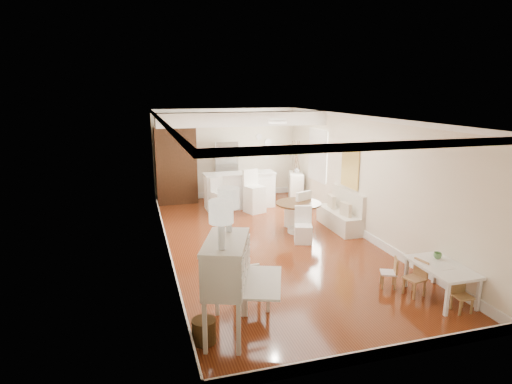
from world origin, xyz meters
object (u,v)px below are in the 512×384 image
wicker_basket (204,331)px  sideboard (296,186)px  slip_chair_far (298,209)px  pantry_cabinet (176,165)px  breakfast_counter (240,190)px  bar_stool_left (220,197)px  kids_chair_c (462,296)px  secretary_bureau (226,288)px  kids_table (440,282)px  bar_stool_right (255,191)px  dining_table (298,218)px  slip_chair_near (303,225)px  kids_chair_b (389,272)px  gustavian_armchair (251,281)px  fridge (238,170)px  kids_chair_a (415,278)px

wicker_basket → sideboard: bearing=59.6°
slip_chair_far → pantry_cabinet: pantry_cabinet is taller
breakfast_counter → bar_stool_left: bearing=-141.0°
kids_chair_c → sideboard: (0.08, 7.21, 0.16)m
secretary_bureau → sideboard: bearing=81.5°
secretary_bureau → kids_table: bearing=20.9°
bar_stool_left → bar_stool_right: (0.98, -0.05, 0.09)m
dining_table → slip_chair_near: 0.70m
kids_chair_b → slip_chair_far: slip_chair_far is taller
wicker_basket → breakfast_counter: breakfast_counter is taller
kids_chair_c → slip_chair_near: slip_chair_near is taller
gustavian_armchair → fridge: size_ratio=0.51×
gustavian_armchair → pantry_cabinet: 6.96m
gustavian_armchair → bar_stool_left: size_ratio=0.90×
breakfast_counter → slip_chair_far: bearing=-67.3°
kids_chair_a → pantry_cabinet: 7.96m
kids_chair_c → kids_chair_a: bearing=120.5°
kids_chair_a → pantry_cabinet: (-3.16, 7.26, 0.84)m
wicker_basket → fridge: bearing=72.8°
secretary_bureau → bar_stool_left: (1.10, 5.87, -0.19)m
secretary_bureau → kids_chair_a: bearing=24.7°
slip_chair_near → slip_chair_far: 1.10m
kids_chair_c → pantry_cabinet: bearing=116.4°
breakfast_counter → slip_chair_near: bearing=-78.8°
secretary_bureau → breakfast_counter: 6.69m
slip_chair_far → fridge: fridge is taller
kids_chair_b → slip_chair_near: size_ratio=0.68×
sideboard → wicker_basket: bearing=-103.3°
kids_table → slip_chair_near: size_ratio=1.42×
kids_table → slip_chair_far: bearing=101.8°
wicker_basket → kids_chair_b: (3.36, 0.77, 0.11)m
slip_chair_near → pantry_cabinet: 5.01m
wicker_basket → kids_table: bearing=2.5°
kids_table → bar_stool_right: size_ratio=0.96×
fridge → sideboard: fridge is taller
dining_table → kids_chair_c: bearing=-76.5°
slip_chair_far → breakfast_counter: 2.41m
kids_chair_a → dining_table: (-0.66, 3.58, 0.06)m
kids_chair_a → sideboard: size_ratio=0.68×
bar_stool_left → kids_chair_a: bearing=-89.8°
kids_table → kids_chair_a: size_ratio=1.87×
slip_chair_far → bar_stool_right: (-0.66, 1.60, 0.12)m
kids_chair_a → bar_stool_left: 6.01m
kids_table → slip_chair_near: bearing=110.3°
kids_chair_c → sideboard: bearing=91.8°
kids_chair_c → bar_stool_left: bar_stool_left is taller
bar_stool_right → dining_table: bearing=-95.3°
kids_chair_c → fridge: 8.10m
kids_chair_a → kids_chair_c: size_ratio=1.14×
dining_table → bar_stool_right: size_ratio=0.91×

